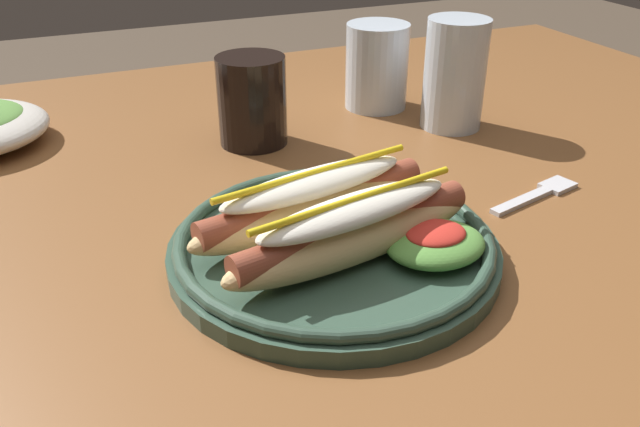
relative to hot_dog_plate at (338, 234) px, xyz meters
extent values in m
cube|color=brown|center=(0.04, 0.20, -0.04)|extent=(1.43, 0.92, 0.04)
cylinder|color=brown|center=(0.66, 0.56, -0.41)|extent=(0.06, 0.06, 0.70)
cylinder|color=#334C3D|center=(0.00, 0.00, -0.02)|extent=(0.29, 0.29, 0.02)
torus|color=#334C3D|center=(0.00, 0.00, -0.01)|extent=(0.28, 0.28, 0.01)
ellipsoid|color=tan|center=(0.00, -0.03, 0.01)|extent=(0.25, 0.09, 0.04)
cylinder|color=brown|center=(0.00, -0.03, 0.02)|extent=(0.23, 0.07, 0.03)
ellipsoid|color=silver|center=(0.00, -0.03, 0.04)|extent=(0.19, 0.08, 0.02)
cylinder|color=yellow|center=(0.00, -0.03, 0.05)|extent=(0.19, 0.04, 0.01)
ellipsoid|color=tan|center=(-0.01, 0.03, 0.01)|extent=(0.25, 0.09, 0.04)
cylinder|color=brown|center=(-0.01, 0.03, 0.02)|extent=(0.23, 0.07, 0.03)
ellipsoid|color=silver|center=(-0.01, 0.03, 0.04)|extent=(0.19, 0.08, 0.02)
cylinder|color=yellow|center=(-0.01, 0.03, 0.05)|extent=(0.19, 0.04, 0.01)
ellipsoid|color=#5B9942|center=(0.07, -0.05, 0.00)|extent=(0.09, 0.07, 0.02)
ellipsoid|color=red|center=(0.07, -0.05, 0.01)|extent=(0.05, 0.04, 0.01)
cube|color=silver|center=(0.22, 0.02, -0.02)|extent=(0.09, 0.03, 0.00)
cube|color=silver|center=(0.27, 0.04, -0.02)|extent=(0.04, 0.03, 0.00)
cylinder|color=black|center=(0.02, 0.28, 0.03)|extent=(0.08, 0.08, 0.11)
cylinder|color=silver|center=(0.27, 0.23, 0.04)|extent=(0.08, 0.08, 0.14)
cylinder|color=silver|center=(0.21, 0.34, 0.03)|extent=(0.09, 0.09, 0.11)
camera|label=1|loc=(-0.21, -0.45, 0.29)|focal=37.27mm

